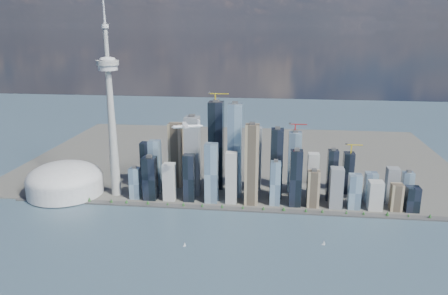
# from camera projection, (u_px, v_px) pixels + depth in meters

# --- Properties ---
(ground) EXTENTS (4000.00, 4000.00, 0.00)m
(ground) POSITION_uv_depth(u_px,v_px,m) (208.00, 261.00, 854.71)
(ground) COLOR #374D61
(ground) RESTS_ON ground
(seawall) EXTENTS (1100.00, 22.00, 4.00)m
(seawall) POSITION_uv_depth(u_px,v_px,m) (224.00, 209.00, 1093.23)
(seawall) COLOR #383838
(seawall) RESTS_ON ground
(land) EXTENTS (1400.00, 900.00, 3.00)m
(land) POSITION_uv_depth(u_px,v_px,m) (239.00, 157.00, 1523.69)
(land) COLOR #4C4C47
(land) RESTS_ON ground
(shoreline_trees) EXTENTS (960.53, 7.20, 8.80)m
(shoreline_trees) POSITION_uv_depth(u_px,v_px,m) (224.00, 206.00, 1091.41)
(shoreline_trees) COLOR #3F2D1E
(shoreline_trees) RESTS_ON seawall
(skyscraper_cluster) EXTENTS (736.00, 142.00, 270.13)m
(skyscraper_cluster) POSITION_uv_depth(u_px,v_px,m) (250.00, 168.00, 1147.33)
(skyscraper_cluster) COLOR black
(skyscraper_cluster) RESTS_ON land
(needle_tower) EXTENTS (56.00, 56.00, 550.50)m
(needle_tower) POSITION_uv_depth(u_px,v_px,m) (111.00, 110.00, 1122.11)
(needle_tower) COLOR gray
(needle_tower) RESTS_ON land
(dome_stadium) EXTENTS (200.00, 200.00, 86.00)m
(dome_stadium) POSITION_uv_depth(u_px,v_px,m) (65.00, 181.00, 1181.46)
(dome_stadium) COLOR #BCBCBC
(dome_stadium) RESTS_ON land
(airplane) EXTENTS (71.23, 63.62, 17.71)m
(airplane) POSITION_uv_depth(u_px,v_px,m) (187.00, 126.00, 994.46)
(airplane) COLOR white
(airplane) RESTS_ON ground
(sailboat_west) EXTENTS (6.81, 3.16, 9.44)m
(sailboat_west) POSITION_uv_depth(u_px,v_px,m) (185.00, 245.00, 909.44)
(sailboat_west) COLOR white
(sailboat_west) RESTS_ON ground
(sailboat_east) EXTENTS (7.79, 2.78, 10.77)m
(sailboat_east) POSITION_uv_depth(u_px,v_px,m) (324.00, 243.00, 915.48)
(sailboat_east) COLOR white
(sailboat_east) RESTS_ON ground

